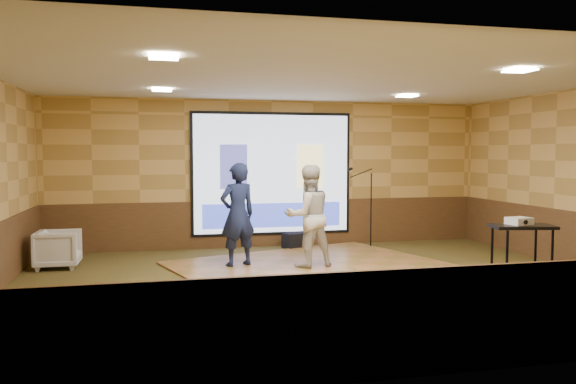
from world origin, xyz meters
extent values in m
plane|color=#2F3819|center=(0.00, 0.00, 0.00)|extent=(9.00, 9.00, 0.00)
cube|color=tan|center=(0.00, 3.50, 1.50)|extent=(9.00, 0.04, 3.00)
cube|color=tan|center=(0.00, -3.50, 1.50)|extent=(9.00, 0.04, 3.00)
cube|color=beige|center=(0.00, 0.00, 3.00)|extent=(9.00, 7.00, 0.04)
cube|color=#452F17|center=(0.00, 3.48, 0.47)|extent=(9.00, 0.04, 0.95)
cube|color=#452F17|center=(0.00, -3.48, 0.47)|extent=(9.00, 0.04, 0.95)
cube|color=black|center=(0.00, 3.45, 1.50)|extent=(3.32, 0.03, 2.52)
cube|color=#C6D8FB|center=(0.00, 3.42, 1.50)|extent=(3.20, 0.02, 2.40)
cube|color=#3B3C83|center=(-0.80, 3.40, 1.65)|extent=(0.55, 0.01, 0.90)
cube|color=#F2E38C|center=(0.80, 3.40, 1.65)|extent=(0.55, 0.01, 0.90)
cube|color=blue|center=(0.00, 3.40, 0.65)|extent=(2.88, 0.01, 0.50)
cube|color=#FFEBBF|center=(-2.20, 1.80, 2.97)|extent=(0.32, 0.32, 0.02)
cube|color=#FFEBBF|center=(2.20, 1.80, 2.97)|extent=(0.32, 0.32, 0.02)
cube|color=#FFEBBF|center=(-2.20, -1.50, 2.97)|extent=(0.32, 0.32, 0.02)
cube|color=#FFEBBF|center=(2.20, -1.50, 2.97)|extent=(0.32, 0.32, 0.02)
cube|color=#9B6638|center=(0.23, 1.21, 0.02)|extent=(5.13, 4.47, 0.03)
imported|color=#141C3F|center=(-0.99, 1.48, 0.90)|extent=(0.73, 0.60, 1.73)
imported|color=beige|center=(0.15, 1.15, 0.88)|extent=(0.93, 0.78, 1.70)
cylinder|color=black|center=(2.42, -1.02, 0.43)|extent=(0.04, 0.04, 0.86)
cylinder|color=black|center=(3.14, -1.02, 0.43)|extent=(0.04, 0.04, 0.86)
cylinder|color=black|center=(2.42, -0.66, 0.43)|extent=(0.04, 0.04, 0.86)
cylinder|color=black|center=(3.14, -0.66, 0.43)|extent=(0.04, 0.04, 0.86)
cube|color=black|center=(2.78, -0.84, 0.88)|extent=(0.86, 0.45, 0.05)
cube|color=black|center=(2.78, -0.84, 0.23)|extent=(0.77, 0.41, 0.03)
cube|color=silver|center=(2.75, -0.80, 0.96)|extent=(0.36, 0.32, 0.10)
cylinder|color=black|center=(1.93, 2.85, 0.01)|extent=(0.26, 0.26, 0.02)
cylinder|color=black|center=(1.93, 2.85, 0.76)|extent=(0.02, 0.02, 1.52)
cylinder|color=black|center=(1.71, 2.85, 1.52)|extent=(0.48, 0.02, 0.19)
cylinder|color=black|center=(1.47, 2.85, 1.60)|extent=(0.11, 0.05, 0.08)
imported|color=gray|center=(-3.93, 2.10, 0.32)|extent=(0.71, 0.69, 0.64)
cube|color=black|center=(0.43, 3.12, 0.16)|extent=(0.58, 0.47, 0.31)
camera|label=1|loc=(-2.28, -7.83, 1.93)|focal=35.00mm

